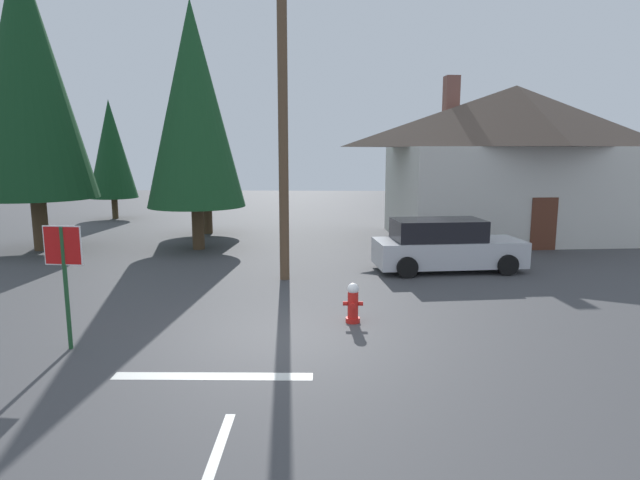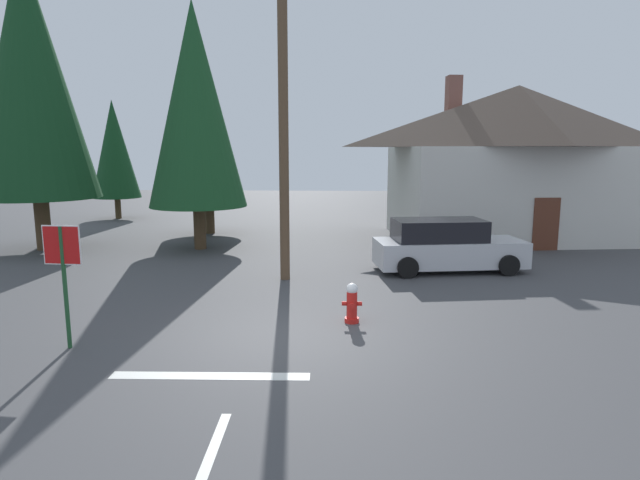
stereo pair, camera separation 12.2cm
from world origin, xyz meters
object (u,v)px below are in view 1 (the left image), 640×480
stop_sign_near (64,262)px  parked_car (445,246)px  fire_hydrant (353,303)px  utility_pole (283,107)px  pine_tree_tall_left (27,74)px  pine_tree_short_left (205,127)px  house (512,160)px  pine_tree_far_center (193,106)px  pine_tree_mid_left (111,149)px

stop_sign_near → parked_car: stop_sign_near is taller
fire_hydrant → utility_pole: 6.27m
stop_sign_near → pine_tree_tall_left: (-6.17, 10.02, 4.77)m
parked_car → pine_tree_short_left: pine_tree_short_left is taller
house → pine_tree_far_center: bearing=-165.8°
stop_sign_near → pine_tree_far_center: bearing=91.5°
utility_pole → house: (8.99, 7.98, -1.60)m
stop_sign_near → fire_hydrant: bearing=18.0°
fire_hydrant → utility_pole: (-1.89, 3.93, 4.50)m
pine_tree_mid_left → pine_tree_tall_left: bearing=-83.2°
pine_tree_far_center → parked_car: bearing=-21.4°
stop_sign_near → house: (12.52, 13.66, 1.64)m
stop_sign_near → pine_tree_far_center: size_ratio=0.26×
stop_sign_near → pine_tree_far_center: pine_tree_far_center is taller
stop_sign_near → pine_tree_short_left: (-0.85, 14.31, 3.09)m
stop_sign_near → pine_tree_far_center: (-0.27, 10.43, 3.68)m
parked_car → pine_tree_far_center: size_ratio=0.52×
pine_tree_tall_left → pine_tree_mid_left: pine_tree_tall_left is taller
pine_tree_mid_left → pine_tree_short_left: bearing=-38.3°
utility_pole → pine_tree_mid_left: size_ratio=1.47×
utility_pole → pine_tree_tall_left: (-9.71, 4.33, 1.53)m
utility_pole → pine_tree_short_left: bearing=116.9°
utility_pole → parked_car: size_ratio=1.99×
pine_tree_mid_left → fire_hydrant: bearing=-54.2°
house → pine_tree_short_left: size_ratio=1.37×
fire_hydrant → house: (7.10, 11.90, 2.90)m
pine_tree_mid_left → stop_sign_near: bearing=-69.4°
pine_tree_short_left → pine_tree_far_center: pine_tree_far_center is taller
pine_tree_far_center → fire_hydrant: bearing=-56.7°
house → pine_tree_mid_left: bearing=163.8°
stop_sign_near → utility_pole: size_ratio=0.25×
pine_tree_tall_left → pine_tree_short_left: pine_tree_tall_left is taller
pine_tree_tall_left → pine_tree_far_center: 6.02m
fire_hydrant → pine_tree_short_left: bearing=116.6°
parked_car → pine_tree_far_center: (-8.73, 3.41, 4.60)m
utility_pole → pine_tree_short_left: utility_pole is taller
utility_pole → pine_tree_tall_left: pine_tree_tall_left is taller
pine_tree_far_center → pine_tree_mid_left: bearing=128.1°
house → stop_sign_near: bearing=-132.5°
pine_tree_far_center → stop_sign_near: bearing=-88.5°
utility_pole → house: utility_pole is taller
stop_sign_near → pine_tree_far_center: 11.07m
pine_tree_tall_left → pine_tree_mid_left: bearing=96.8°
utility_pole → pine_tree_tall_left: bearing=156.0°
utility_pole → stop_sign_near: bearing=-121.8°
house → pine_tree_far_center: pine_tree_far_center is taller
pine_tree_tall_left → pine_tree_far_center: size_ratio=1.20×
fire_hydrant → parked_car: bearing=60.0°
fire_hydrant → pine_tree_mid_left: size_ratio=0.14×
utility_pole → pine_tree_far_center: bearing=128.7°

